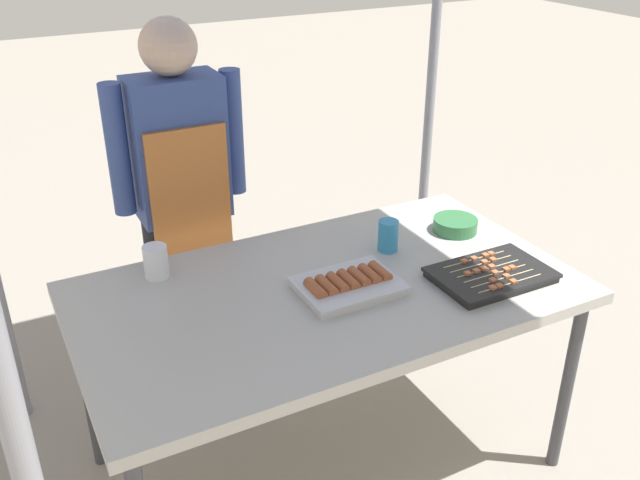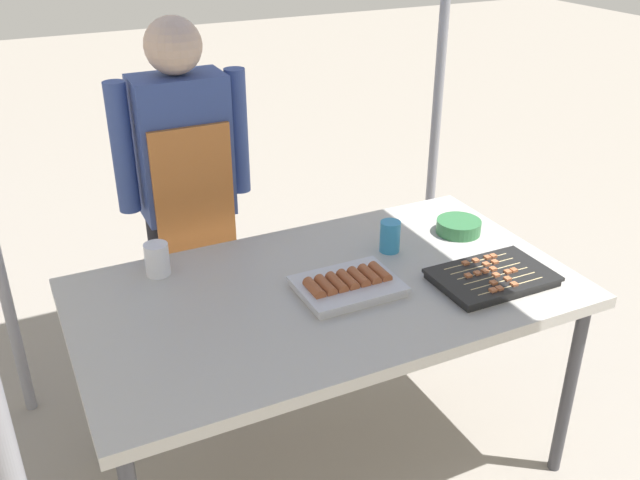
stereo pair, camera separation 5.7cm
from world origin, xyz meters
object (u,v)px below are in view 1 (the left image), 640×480
stall_table (327,302)px  tray_meat_skewers (491,275)px  tray_grilled_sausages (348,284)px  condiment_bowl (455,225)px  drink_cup_by_wok (156,262)px  vendor_woman (182,185)px  drink_cup_near_edge (388,236)px

stall_table → tray_meat_skewers: tray_meat_skewers is taller
tray_grilled_sausages → condiment_bowl: 0.60m
stall_table → drink_cup_by_wok: drink_cup_by_wok is taller
tray_meat_skewers → vendor_woman: size_ratio=0.25×
stall_table → vendor_woman: bearing=108.3°
tray_grilled_sausages → drink_cup_by_wok: bearing=144.3°
tray_grilled_sausages → tray_meat_skewers: tray_grilled_sausages is taller
tray_meat_skewers → drink_cup_near_edge: bearing=119.5°
condiment_bowl → vendor_woman: (-0.86, 0.59, 0.11)m
stall_table → drink_cup_near_edge: size_ratio=14.18×
tray_meat_skewers → condiment_bowl: (0.12, 0.35, 0.01)m
tray_meat_skewers → drink_cup_near_edge: (-0.19, 0.33, 0.04)m
tray_grilled_sausages → drink_cup_by_wok: size_ratio=2.90×
condiment_bowl → vendor_woman: 1.05m
vendor_woman → drink_cup_near_edge: bearing=132.9°
condiment_bowl → drink_cup_near_edge: size_ratio=1.46×
tray_grilled_sausages → drink_cup_by_wok: drink_cup_by_wok is taller
drink_cup_near_edge → vendor_woman: (-0.56, 0.60, 0.08)m
tray_grilled_sausages → drink_cup_by_wok: (-0.52, 0.37, 0.03)m
drink_cup_near_edge → condiment_bowl: bearing=2.2°
tray_grilled_sausages → vendor_woman: vendor_woman is taller
tray_grilled_sausages → tray_meat_skewers: size_ratio=0.84×
drink_cup_near_edge → drink_cup_by_wok: size_ratio=1.01×
tray_grilled_sausages → tray_meat_skewers: bearing=-18.9°
drink_cup_by_wok → vendor_woman: (0.22, 0.41, 0.08)m
drink_cup_near_edge → tray_grilled_sausages: bearing=-145.6°
drink_cup_by_wok → condiment_bowl: bearing=-9.4°
condiment_bowl → drink_cup_near_edge: bearing=-177.8°
stall_table → tray_grilled_sausages: (0.05, -0.05, 0.07)m
tray_grilled_sausages → tray_meat_skewers: (0.45, -0.15, -0.01)m
vendor_woman → stall_table: bearing=108.3°
stall_table → drink_cup_by_wok: 0.58m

